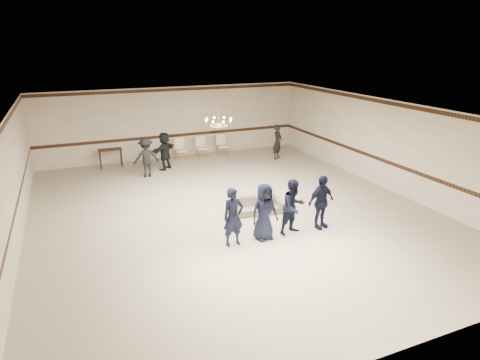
{
  "coord_description": "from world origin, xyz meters",
  "views": [
    {
      "loc": [
        -4.47,
        -11.29,
        5.15
      ],
      "look_at": [
        0.11,
        -0.5,
        1.17
      ],
      "focal_mm": 30.77,
      "sensor_mm": 36.0,
      "label": 1
    }
  ],
  "objects_px": {
    "boy_d": "(321,202)",
    "boy_a": "(233,217)",
    "boy_b": "(264,212)",
    "adult_left": "(146,157)",
    "chandelier": "(219,116)",
    "banquet_chair_left": "(181,150)",
    "adult_mid": "(165,151)",
    "adult_right": "(278,142)",
    "settee": "(256,205)",
    "banquet_chair_right": "(222,146)",
    "boy_c": "(294,207)",
    "console_table": "(111,158)",
    "banquet_chair_mid": "(202,148)"
  },
  "relations": [
    {
      "from": "chandelier",
      "to": "adult_mid",
      "type": "bearing_deg",
      "value": 101.84
    },
    {
      "from": "chandelier",
      "to": "banquet_chair_right",
      "type": "bearing_deg",
      "value": 68.4
    },
    {
      "from": "adult_left",
      "to": "adult_mid",
      "type": "xyz_separation_m",
      "value": [
        0.9,
        0.7,
        0.0
      ]
    },
    {
      "from": "chandelier",
      "to": "banquet_chair_left",
      "type": "height_order",
      "value": "chandelier"
    },
    {
      "from": "boy_b",
      "to": "adult_mid",
      "type": "height_order",
      "value": "boy_b"
    },
    {
      "from": "boy_d",
      "to": "adult_left",
      "type": "height_order",
      "value": "boy_d"
    },
    {
      "from": "boy_a",
      "to": "boy_b",
      "type": "height_order",
      "value": "same"
    },
    {
      "from": "boy_a",
      "to": "adult_mid",
      "type": "xyz_separation_m",
      "value": [
        -0.08,
        7.4,
        -0.0
      ]
    },
    {
      "from": "boy_d",
      "to": "chandelier",
      "type": "bearing_deg",
      "value": 110.01
    },
    {
      "from": "boy_a",
      "to": "banquet_chair_right",
      "type": "xyz_separation_m",
      "value": [
        2.84,
        8.35,
        -0.28
      ]
    },
    {
      "from": "boy_a",
      "to": "adult_left",
      "type": "relative_size",
      "value": 1.0
    },
    {
      "from": "chandelier",
      "to": "settee",
      "type": "xyz_separation_m",
      "value": [
        0.68,
        -1.48,
        -2.62
      ]
    },
    {
      "from": "chandelier",
      "to": "boy_c",
      "type": "height_order",
      "value": "chandelier"
    },
    {
      "from": "chandelier",
      "to": "boy_a",
      "type": "xyz_separation_m",
      "value": [
        -0.8,
        -3.19,
        -2.08
      ]
    },
    {
      "from": "settee",
      "to": "boy_d",
      "type": "bearing_deg",
      "value": -46.67
    },
    {
      "from": "chandelier",
      "to": "banquet_chair_left",
      "type": "distance_m",
      "value": 5.68
    },
    {
      "from": "boy_c",
      "to": "console_table",
      "type": "xyz_separation_m",
      "value": [
        -3.96,
        8.55,
        -0.39
      ]
    },
    {
      "from": "boy_a",
      "to": "banquet_chair_right",
      "type": "distance_m",
      "value": 8.82
    },
    {
      "from": "chandelier",
      "to": "banquet_chair_mid",
      "type": "distance_m",
      "value": 5.77
    },
    {
      "from": "settee",
      "to": "banquet_chair_left",
      "type": "height_order",
      "value": "banquet_chair_left"
    },
    {
      "from": "adult_right",
      "to": "console_table",
      "type": "relative_size",
      "value": 1.63
    },
    {
      "from": "boy_a",
      "to": "console_table",
      "type": "relative_size",
      "value": 1.64
    },
    {
      "from": "adult_mid",
      "to": "adult_right",
      "type": "xyz_separation_m",
      "value": [
        5.1,
        -0.4,
        0.0
      ]
    },
    {
      "from": "boy_b",
      "to": "banquet_chair_mid",
      "type": "bearing_deg",
      "value": 78.53
    },
    {
      "from": "adult_left",
      "to": "banquet_chair_mid",
      "type": "relative_size",
      "value": 1.55
    },
    {
      "from": "boy_a",
      "to": "boy_b",
      "type": "distance_m",
      "value": 0.9
    },
    {
      "from": "boy_b",
      "to": "banquet_chair_left",
      "type": "xyz_separation_m",
      "value": [
        -0.06,
        8.35,
        -0.28
      ]
    },
    {
      "from": "settee",
      "to": "adult_mid",
      "type": "height_order",
      "value": "adult_mid"
    },
    {
      "from": "banquet_chair_left",
      "to": "adult_left",
      "type": "bearing_deg",
      "value": -140.48
    },
    {
      "from": "boy_b",
      "to": "boy_d",
      "type": "relative_size",
      "value": 1.0
    },
    {
      "from": "boy_a",
      "to": "adult_left",
      "type": "bearing_deg",
      "value": 94.98
    },
    {
      "from": "boy_c",
      "to": "settee",
      "type": "height_order",
      "value": "boy_c"
    },
    {
      "from": "adult_left",
      "to": "adult_mid",
      "type": "relative_size",
      "value": 1.0
    },
    {
      "from": "boy_d",
      "to": "banquet_chair_right",
      "type": "xyz_separation_m",
      "value": [
        0.14,
        8.35,
        -0.28
      ]
    },
    {
      "from": "boy_d",
      "to": "banquet_chair_left",
      "type": "height_order",
      "value": "boy_d"
    },
    {
      "from": "boy_d",
      "to": "settee",
      "type": "relative_size",
      "value": 0.89
    },
    {
      "from": "adult_right",
      "to": "banquet_chair_mid",
      "type": "relative_size",
      "value": 1.55
    },
    {
      "from": "boy_d",
      "to": "boy_a",
      "type": "bearing_deg",
      "value": 169.17
    },
    {
      "from": "boy_b",
      "to": "adult_left",
      "type": "relative_size",
      "value": 1.0
    },
    {
      "from": "banquet_chair_left",
      "to": "console_table",
      "type": "relative_size",
      "value": 1.06
    },
    {
      "from": "banquet_chair_mid",
      "to": "banquet_chair_right",
      "type": "xyz_separation_m",
      "value": [
        1.0,
        0.0,
        0.0
      ]
    },
    {
      "from": "settee",
      "to": "adult_right",
      "type": "distance_m",
      "value": 6.39
    },
    {
      "from": "adult_left",
      "to": "console_table",
      "type": "xyz_separation_m",
      "value": [
        -1.17,
        1.85,
        -0.38
      ]
    },
    {
      "from": "boy_c",
      "to": "console_table",
      "type": "relative_size",
      "value": 1.64
    },
    {
      "from": "adult_right",
      "to": "boy_c",
      "type": "bearing_deg",
      "value": -152.77
    },
    {
      "from": "boy_a",
      "to": "adult_mid",
      "type": "height_order",
      "value": "boy_a"
    },
    {
      "from": "chandelier",
      "to": "banquet_chair_mid",
      "type": "bearing_deg",
      "value": 78.58
    },
    {
      "from": "adult_left",
      "to": "adult_right",
      "type": "height_order",
      "value": "same"
    },
    {
      "from": "boy_c",
      "to": "settee",
      "type": "bearing_deg",
      "value": 88.34
    },
    {
      "from": "boy_c",
      "to": "banquet_chair_mid",
      "type": "relative_size",
      "value": 1.55
    }
  ]
}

